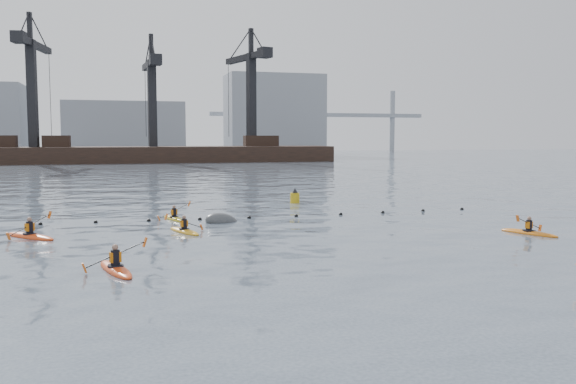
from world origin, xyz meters
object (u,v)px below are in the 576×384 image
kayaker_4 (529,232)px  mooring_buoy (222,222)px  nav_buoy (295,198)px  kayaker_0 (116,268)px  kayaker_5 (174,218)px  kayaker_3 (184,230)px  kayaker_2 (30,235)px

kayaker_4 → mooring_buoy: 16.88m
mooring_buoy → nav_buoy: nav_buoy is taller
kayaker_4 → nav_buoy: 19.05m
kayaker_0 → nav_buoy: (12.99, 20.85, 0.28)m
kayaker_0 → kayaker_4: kayaker_0 is taller
kayaker_5 → kayaker_4: bearing=-47.8°
kayaker_3 → kayaker_2: bearing=157.8°
mooring_buoy → nav_buoy: bearing=51.5°
kayaker_4 → kayaker_5: kayaker_4 is taller
kayaker_4 → kayaker_0: bearing=-11.8°
kayaker_2 → kayaker_4: bearing=-54.7°
kayaker_0 → kayaker_4: size_ratio=1.11×
kayaker_0 → nav_buoy: kayaker_0 is taller
kayaker_3 → kayaker_5: size_ratio=1.01×
mooring_buoy → kayaker_5: bearing=145.1°
kayaker_2 → nav_buoy: (17.12, 11.88, 0.28)m
kayaker_0 → kayaker_2: kayaker_2 is taller
kayaker_0 → nav_buoy: size_ratio=2.81×
mooring_buoy → nav_buoy: (7.04, 8.85, 0.39)m
kayaker_3 → nav_buoy: nav_buoy is taller
kayaker_5 → mooring_buoy: size_ratio=1.49×
kayaker_4 → mooring_buoy: kayaker_4 is taller
kayaker_0 → mooring_buoy: kayaker_0 is taller
kayaker_3 → kayaker_5: bearing=70.9°
kayaker_0 → kayaker_4: 20.70m
kayaker_2 → nav_buoy: kayaker_2 is taller
kayaker_2 → kayaker_4: (24.55, -5.65, -0.01)m
kayaker_5 → nav_buoy: (9.64, 7.03, 0.29)m
kayaker_4 → kayaker_5: size_ratio=1.04×
kayaker_2 → kayaker_5: kayaker_2 is taller
kayaker_3 → kayaker_4: size_ratio=0.97×
kayaker_2 → kayaker_3: bearing=-44.0°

